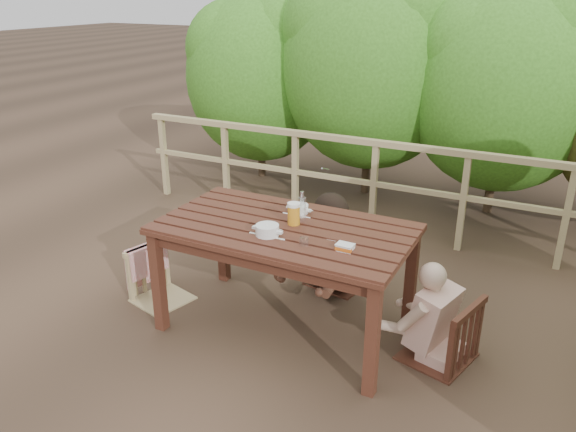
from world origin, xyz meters
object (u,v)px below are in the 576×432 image
at_px(chair_right, 443,301).
at_px(woman, 342,212).
at_px(chair_far, 340,234).
at_px(bottle, 302,207).
at_px(table, 285,279).
at_px(soup_far, 299,210).
at_px(butter_tub, 345,248).
at_px(soup_near, 267,231).
at_px(bread_roll, 269,232).
at_px(beer_glass, 294,215).
at_px(chair_left, 159,255).
at_px(diner_right, 449,286).
at_px(tumbler, 304,243).

distance_m(chair_right, woman, 1.27).
xyz_separation_m(chair_far, bottle, (-0.04, -0.69, 0.48)).
distance_m(table, soup_far, 0.53).
bearing_deg(butter_tub, chair_far, 114.68).
relative_size(soup_near, bread_roll, 2.29).
relative_size(bread_roll, beer_glass, 0.67).
distance_m(soup_far, butter_tub, 0.69).
distance_m(chair_right, bread_roll, 1.26).
height_order(chair_left, diner_right, diner_right).
height_order(chair_right, diner_right, diner_right).
bearing_deg(chair_left, table, -69.41).
bearing_deg(butter_tub, tumbler, -162.98).
height_order(table, chair_right, chair_right).
bearing_deg(beer_glass, soup_near, -106.63).
xyz_separation_m(woman, tumbler, (0.16, -1.09, 0.20)).
relative_size(soup_far, bottle, 1.03).
relative_size(table, bottle, 7.59).
height_order(chair_left, bottle, bottle).
bearing_deg(butter_tub, bread_roll, -176.24).
relative_size(bread_roll, tumbler, 1.67).
bearing_deg(beer_glass, chair_far, 86.11).
bearing_deg(woman, soup_near, 93.03).
height_order(chair_right, tumbler, chair_right).
relative_size(chair_far, beer_glass, 5.26).
bearing_deg(chair_right, soup_far, -80.74).
bearing_deg(soup_far, chair_far, 78.35).
height_order(table, bottle, bottle).
distance_m(soup_near, butter_tub, 0.56).
height_order(chair_far, soup_far, chair_far).
distance_m(chair_far, soup_far, 0.71).
height_order(soup_near, tumbler, soup_near).
bearing_deg(butter_tub, soup_near, -174.45).
relative_size(chair_left, soup_near, 3.09).
bearing_deg(table, butter_tub, -17.53).
height_order(chair_far, beer_glass, beer_glass).
relative_size(table, tumbler, 25.23).
bearing_deg(soup_far, bread_roll, -90.81).
height_order(chair_left, tumbler, tumbler).
bearing_deg(beer_glass, tumbler, -53.02).
bearing_deg(soup_near, diner_right, 16.19).
bearing_deg(woman, chair_left, 49.03).
relative_size(chair_right, diner_right, 0.79).
distance_m(soup_far, beer_glass, 0.23).
distance_m(beer_glass, butter_tub, 0.53).
bearing_deg(soup_near, bread_roll, 74.23).
relative_size(woman, diner_right, 1.16).
bearing_deg(bread_roll, diner_right, 15.47).
bearing_deg(butter_tub, soup_far, 143.22).
bearing_deg(woman, butter_tub, 122.53).
bearing_deg(bottle, table, -113.10).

